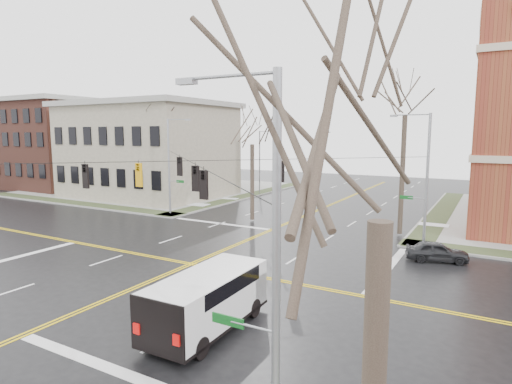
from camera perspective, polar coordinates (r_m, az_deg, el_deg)
The scene contains 18 objects.
ground at distance 26.32m, azimuth -8.66°, elevation -9.47°, with size 120.00×120.00×0.00m, color black.
sidewalks at distance 26.29m, azimuth -8.66°, elevation -9.31°, with size 80.00×80.00×0.17m.
road_markings at distance 26.31m, azimuth -8.66°, elevation -9.46°, with size 100.00×100.00×0.01m.
civic_building_a at distance 54.74m, azimuth -14.04°, elevation 5.21°, with size 18.00×14.00×11.00m, color gray.
civic_building_b at distance 71.14m, azimuth -24.77°, elevation 5.68°, with size 18.00×16.00×12.00m, color brown.
signal_pole_ne at distance 31.62m, azimuth 21.55°, elevation 2.14°, with size 2.75×0.22×9.00m.
signal_pole_nw at distance 41.32m, azimuth -11.34°, elevation 3.75°, with size 2.75×0.22×9.00m.
signal_pole_se at distance 9.68m, azimuth 1.76°, elevation -9.21°, with size 2.75×0.22×9.00m.
span_wires at distance 25.19m, azimuth -8.95°, elevation 4.13°, with size 23.02×23.02×0.03m.
traffic_signals at distance 24.73m, azimuth -9.87°, elevation 2.30°, with size 8.21×8.26×1.30m.
streetlight_north_a at distance 54.56m, azimuth 0.62°, elevation 4.35°, with size 2.30×0.20×8.00m.
streetlight_north_b at distance 72.69m, azimuth 8.28°, elevation 5.14°, with size 2.30×0.20×8.00m.
cargo_van at distance 17.70m, azimuth -6.04°, elevation -13.55°, with size 2.45×6.05×2.28m.
parked_car_a at distance 28.62m, azimuth 22.98°, elevation -7.30°, with size 1.46×3.63×1.24m, color black.
tree_nw_far at distance 45.51m, azimuth -13.24°, elevation 8.92°, with size 4.00×4.00×12.19m.
tree_nw_near at distance 37.48m, azimuth -0.52°, elevation 7.06°, with size 4.00×4.00×10.03m.
tree_ne at distance 33.97m, azimuth 19.30°, elevation 10.68°, with size 4.00×4.00×13.47m.
tree_se at distance 6.20m, azimuth 16.40°, elevation 0.08°, with size 4.00×4.00×9.62m.
Camera 1 is at (15.61, -19.70, 7.79)m, focal length 30.00 mm.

